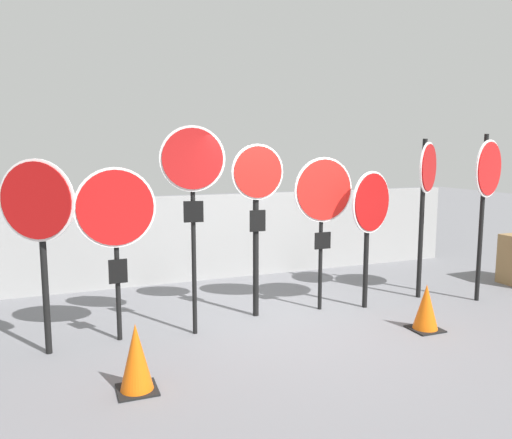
# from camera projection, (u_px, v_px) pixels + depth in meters

# --- Properties ---
(ground_plane) EXTENTS (40.00, 40.00, 0.00)m
(ground_plane) POSITION_uv_depth(u_px,v_px,m) (292.00, 318.00, 6.93)
(ground_plane) COLOR slate
(fence_back) EXTENTS (9.21, 0.12, 1.53)m
(fence_back) POSITION_uv_depth(u_px,v_px,m) (234.00, 236.00, 9.13)
(fence_back) COLOR gray
(fence_back) RESTS_ON ground
(stop_sign_0) EXTENTS (0.79, 0.51, 2.23)m
(stop_sign_0) POSITION_uv_depth(u_px,v_px,m) (38.00, 216.00, 5.47)
(stop_sign_0) COLOR black
(stop_sign_0) RESTS_ON ground
(stop_sign_1) EXTENTS (0.96, 0.14, 2.12)m
(stop_sign_1) POSITION_uv_depth(u_px,v_px,m) (116.00, 217.00, 5.90)
(stop_sign_1) COLOR black
(stop_sign_1) RESTS_ON ground
(stop_sign_2) EXTENTS (0.79, 0.17, 2.61)m
(stop_sign_2) POSITION_uv_depth(u_px,v_px,m) (193.00, 178.00, 6.05)
(stop_sign_2) COLOR black
(stop_sign_2) RESTS_ON ground
(stop_sign_3) EXTENTS (0.75, 0.14, 2.40)m
(stop_sign_3) POSITION_uv_depth(u_px,v_px,m) (257.00, 197.00, 6.79)
(stop_sign_3) COLOR black
(stop_sign_3) RESTS_ON ground
(stop_sign_4) EXTENTS (0.92, 0.12, 2.22)m
(stop_sign_4) POSITION_uv_depth(u_px,v_px,m) (323.00, 199.00, 7.07)
(stop_sign_4) COLOR black
(stop_sign_4) RESTS_ON ground
(stop_sign_5) EXTENTS (0.84, 0.36, 2.02)m
(stop_sign_5) POSITION_uv_depth(u_px,v_px,m) (371.00, 212.00, 7.20)
(stop_sign_5) COLOR black
(stop_sign_5) RESTS_ON ground
(stop_sign_6) EXTENTS (0.66, 0.46, 2.49)m
(stop_sign_6) POSITION_uv_depth(u_px,v_px,m) (426.00, 185.00, 7.67)
(stop_sign_6) COLOR black
(stop_sign_6) RESTS_ON ground
(stop_sign_7) EXTENTS (0.81, 0.34, 2.56)m
(stop_sign_7) POSITION_uv_depth(u_px,v_px,m) (487.00, 182.00, 7.48)
(stop_sign_7) COLOR black
(stop_sign_7) RESTS_ON ground
(traffic_cone_0) EXTENTS (0.39, 0.39, 0.61)m
(traffic_cone_0) POSITION_uv_depth(u_px,v_px,m) (426.00, 307.00, 6.45)
(traffic_cone_0) COLOR black
(traffic_cone_0) RESTS_ON ground
(traffic_cone_1) EXTENTS (0.38, 0.38, 0.68)m
(traffic_cone_1) POSITION_uv_depth(u_px,v_px,m) (136.00, 358.00, 4.79)
(traffic_cone_1) COLOR black
(traffic_cone_1) RESTS_ON ground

